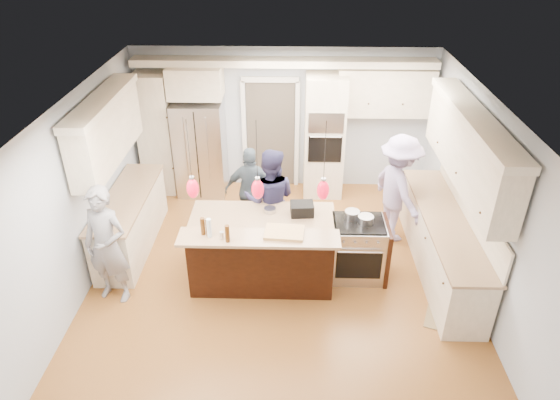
# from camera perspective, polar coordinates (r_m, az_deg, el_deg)

# --- Properties ---
(ground_plane) EXTENTS (6.00, 6.00, 0.00)m
(ground_plane) POSITION_cam_1_polar(r_m,az_deg,el_deg) (7.54, -0.07, -8.93)
(ground_plane) COLOR #AC6D2F
(ground_plane) RESTS_ON ground
(room_shell) EXTENTS (5.54, 6.04, 2.72)m
(room_shell) POSITION_cam_1_polar(r_m,az_deg,el_deg) (6.54, -0.08, 3.51)
(room_shell) COLOR #B2BCC6
(room_shell) RESTS_ON ground
(refrigerator) EXTENTS (0.90, 0.70, 1.80)m
(refrigerator) POSITION_cam_1_polar(r_m,az_deg,el_deg) (9.47, -9.07, 5.82)
(refrigerator) COLOR #B7B7BC
(refrigerator) RESTS_ON ground
(oven_column) EXTENTS (0.72, 0.69, 2.30)m
(oven_column) POSITION_cam_1_polar(r_m,az_deg,el_deg) (9.26, 5.08, 7.19)
(oven_column) COLOR #F3E2C5
(oven_column) RESTS_ON ground
(back_upper_cabinets) EXTENTS (5.30, 0.61, 2.54)m
(back_upper_cabinets) POSITION_cam_1_polar(r_m,az_deg,el_deg) (9.18, -4.31, 10.51)
(back_upper_cabinets) COLOR #F3E2C5
(back_upper_cabinets) RESTS_ON ground
(right_counter_run) EXTENTS (0.64, 3.10, 2.51)m
(right_counter_run) POSITION_cam_1_polar(r_m,az_deg,el_deg) (7.52, 18.95, -1.08)
(right_counter_run) COLOR #F3E2C5
(right_counter_run) RESTS_ON ground
(left_cabinets) EXTENTS (0.64, 2.30, 2.51)m
(left_cabinets) POSITION_cam_1_polar(r_m,az_deg,el_deg) (8.04, -17.61, 1.28)
(left_cabinets) COLOR #F3E2C5
(left_cabinets) RESTS_ON ground
(kitchen_island) EXTENTS (2.10, 1.46, 1.12)m
(kitchen_island) POSITION_cam_1_polar(r_m,az_deg,el_deg) (7.31, -2.00, -5.57)
(kitchen_island) COLOR black
(kitchen_island) RESTS_ON ground
(island_range) EXTENTS (0.82, 0.71, 0.92)m
(island_range) POSITION_cam_1_polar(r_m,az_deg,el_deg) (7.44, 8.97, -5.53)
(island_range) COLOR #B7B7BC
(island_range) RESTS_ON ground
(pendant_lights) EXTENTS (1.75, 0.15, 1.03)m
(pendant_lights) POSITION_cam_1_polar(r_m,az_deg,el_deg) (6.11, -2.57, 1.26)
(pendant_lights) COLOR black
(pendant_lights) RESTS_ON ground
(person_bar_end) EXTENTS (0.72, 0.56, 1.74)m
(person_bar_end) POSITION_cam_1_polar(r_m,az_deg,el_deg) (7.09, -19.18, -4.95)
(person_bar_end) COLOR gray
(person_bar_end) RESTS_ON ground
(person_far_left) EXTENTS (0.87, 0.70, 1.71)m
(person_far_left) POSITION_cam_1_polar(r_m,az_deg,el_deg) (7.75, -1.14, -0.01)
(person_far_left) COLOR #29284E
(person_far_left) RESTS_ON ground
(person_far_right) EXTENTS (0.89, 0.38, 1.50)m
(person_far_right) POSITION_cam_1_polar(r_m,az_deg,el_deg) (8.25, -3.29, 1.12)
(person_far_right) COLOR #44535F
(person_far_right) RESTS_ON ground
(person_range_side) EXTENTS (1.06, 1.34, 1.82)m
(person_range_side) POSITION_cam_1_polar(r_m,az_deg,el_deg) (8.16, 13.32, 1.21)
(person_range_side) COLOR #988ABA
(person_range_side) RESTS_ON ground
(floor_rug) EXTENTS (0.94, 1.12, 0.01)m
(floor_rug) POSITION_cam_1_polar(r_m,az_deg,el_deg) (7.40, 19.10, -11.78)
(floor_rug) COLOR olive
(floor_rug) RESTS_ON ground
(water_bottle) EXTENTS (0.07, 0.07, 0.27)m
(water_bottle) POSITION_cam_1_polar(r_m,az_deg,el_deg) (6.43, -8.10, -3.18)
(water_bottle) COLOR silver
(water_bottle) RESTS_ON kitchen_island
(beer_bottle_a) EXTENTS (0.08, 0.08, 0.24)m
(beer_bottle_a) POSITION_cam_1_polar(r_m,az_deg,el_deg) (6.49, -8.82, -2.98)
(beer_bottle_a) COLOR #48280C
(beer_bottle_a) RESTS_ON kitchen_island
(beer_bottle_b) EXTENTS (0.07, 0.07, 0.24)m
(beer_bottle_b) POSITION_cam_1_polar(r_m,az_deg,el_deg) (6.31, -6.04, -3.84)
(beer_bottle_b) COLOR #48280C
(beer_bottle_b) RESTS_ON kitchen_island
(beer_bottle_c) EXTENTS (0.08, 0.08, 0.25)m
(beer_bottle_c) POSITION_cam_1_polar(r_m,az_deg,el_deg) (6.46, -8.22, -3.11)
(beer_bottle_c) COLOR #48280C
(beer_bottle_c) RESTS_ON kitchen_island
(drink_can) EXTENTS (0.07, 0.07, 0.11)m
(drink_can) POSITION_cam_1_polar(r_m,az_deg,el_deg) (6.41, -6.66, -4.04)
(drink_can) COLOR #B7B7BC
(drink_can) RESTS_ON kitchen_island
(cutting_board) EXTENTS (0.53, 0.40, 0.04)m
(cutting_board) POSITION_cam_1_polar(r_m,az_deg,el_deg) (6.48, 0.50, -3.73)
(cutting_board) COLOR tan
(cutting_board) RESTS_ON kitchen_island
(pot_large) EXTENTS (0.21, 0.21, 0.13)m
(pot_large) POSITION_cam_1_polar(r_m,az_deg,el_deg) (7.21, 8.24, -1.69)
(pot_large) COLOR #B7B7BC
(pot_large) RESTS_ON island_range
(pot_small) EXTENTS (0.22, 0.22, 0.11)m
(pot_small) POSITION_cam_1_polar(r_m,az_deg,el_deg) (7.15, 9.76, -2.21)
(pot_small) COLOR #B7B7BC
(pot_small) RESTS_ON island_range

